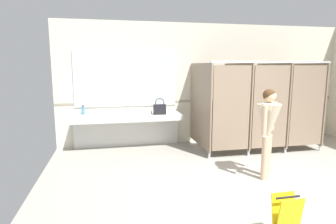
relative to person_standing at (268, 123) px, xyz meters
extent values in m
cube|color=#9E998E|center=(-0.06, -0.60, -1.02)|extent=(7.61, 6.92, 0.10)
cube|color=beige|center=(-0.06, 2.62, 0.51)|extent=(7.61, 0.12, 2.96)
cube|color=#9E937F|center=(-0.06, 2.56, 0.08)|extent=(7.61, 0.01, 0.06)
cube|color=silver|center=(-2.21, 2.25, -0.22)|extent=(2.51, 0.58, 0.14)
cube|color=silver|center=(-2.21, 2.50, -0.63)|extent=(2.51, 0.08, 0.68)
cube|color=#ADADA8|center=(-3.05, 2.22, -0.20)|extent=(0.42, 0.32, 0.11)
cylinder|color=silver|center=(-3.05, 2.45, -0.10)|extent=(0.04, 0.04, 0.11)
cylinder|color=silver|center=(-3.05, 2.40, -0.05)|extent=(0.03, 0.11, 0.03)
sphere|color=silver|center=(-2.98, 2.46, -0.12)|extent=(0.04, 0.04, 0.04)
cube|color=#ADADA8|center=(-2.21, 2.22, -0.20)|extent=(0.42, 0.32, 0.11)
cylinder|color=silver|center=(-2.21, 2.45, -0.10)|extent=(0.04, 0.04, 0.11)
cylinder|color=silver|center=(-2.21, 2.40, -0.05)|extent=(0.03, 0.11, 0.03)
sphere|color=silver|center=(-2.14, 2.46, -0.12)|extent=(0.04, 0.04, 0.04)
cube|color=#ADADA8|center=(-1.38, 2.22, -0.20)|extent=(0.42, 0.32, 0.11)
cylinder|color=silver|center=(-1.38, 2.45, -0.10)|extent=(0.04, 0.04, 0.11)
cylinder|color=silver|center=(-1.38, 2.40, -0.05)|extent=(0.03, 0.11, 0.03)
sphere|color=silver|center=(-1.31, 2.46, -0.12)|extent=(0.04, 0.04, 0.04)
cube|color=silver|center=(-2.21, 2.55, 0.66)|extent=(2.41, 0.02, 1.31)
cube|color=#84705B|center=(-0.60, 1.83, 0.08)|extent=(0.03, 1.43, 1.87)
cylinder|color=silver|center=(-0.60, 1.17, -0.91)|extent=(0.05, 0.05, 0.12)
cube|color=#84705B|center=(0.30, 1.83, 0.08)|extent=(0.03, 1.43, 1.87)
cylinder|color=silver|center=(0.30, 1.17, -0.91)|extent=(0.05, 0.05, 0.12)
cube|color=#84705B|center=(1.20, 1.83, 0.08)|extent=(0.03, 1.43, 1.87)
cylinder|color=silver|center=(1.20, 1.17, -0.91)|extent=(0.05, 0.05, 0.12)
cube|color=#84705B|center=(2.09, 1.83, 0.08)|extent=(0.03, 1.43, 1.87)
cylinder|color=silver|center=(2.09, 1.17, -0.91)|extent=(0.05, 0.05, 0.12)
cube|color=#84705B|center=(-0.15, 1.14, 0.08)|extent=(0.82, 0.03, 1.77)
cube|color=#84705B|center=(0.75, 1.14, 0.08)|extent=(0.82, 0.03, 1.77)
cube|color=#84705B|center=(1.64, 1.14, 0.08)|extent=(0.82, 0.03, 1.77)
cube|color=#B7BABF|center=(0.75, 1.14, 1.04)|extent=(2.75, 0.04, 0.04)
cylinder|color=#DBAD89|center=(0.07, 0.06, -0.59)|extent=(0.11, 0.11, 0.76)
cylinder|color=#DBAD89|center=(-0.07, -0.06, -0.59)|extent=(0.11, 0.11, 0.76)
cone|color=beige|center=(0.00, 0.00, 0.00)|extent=(0.57, 0.57, 0.66)
cube|color=beige|center=(0.00, 0.00, 0.30)|extent=(0.41, 0.40, 0.10)
cylinder|color=#DBAD89|center=(0.17, 0.16, 0.09)|extent=(0.08, 0.08, 0.48)
cylinder|color=#DBAD89|center=(-0.17, -0.16, 0.09)|extent=(0.08, 0.08, 0.48)
sphere|color=#DBAD89|center=(0.00, 0.00, 0.46)|extent=(0.21, 0.21, 0.21)
sphere|color=#472D19|center=(-0.01, 0.01, 0.48)|extent=(0.21, 0.21, 0.21)
cube|color=black|center=(-1.48, 2.11, -0.03)|extent=(0.28, 0.14, 0.23)
torus|color=black|center=(-1.48, 2.11, 0.12)|extent=(0.21, 0.02, 0.21)
cylinder|color=teal|center=(-3.21, 2.43, -0.06)|extent=(0.07, 0.07, 0.18)
cylinder|color=black|center=(-3.21, 2.43, 0.05)|extent=(0.03, 0.03, 0.04)
cylinder|color=white|center=(-1.69, 2.19, -0.10)|extent=(0.07, 0.07, 0.10)
cube|color=yellow|center=(-0.77, -1.73, -0.69)|extent=(0.28, 0.10, 0.55)
cube|color=yellow|center=(-0.77, -1.64, -0.69)|extent=(0.28, 0.10, 0.55)
cylinder|color=black|center=(-0.77, -1.69, -0.44)|extent=(0.28, 0.02, 0.02)
camera|label=1|loc=(-2.61, -4.17, 0.96)|focal=29.89mm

